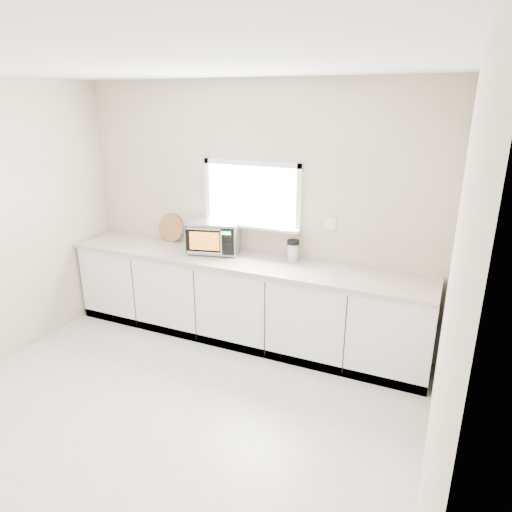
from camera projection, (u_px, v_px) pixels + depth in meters
The scene contains 8 objects.
ground at pixel (148, 435), 3.58m from camera, with size 4.00×4.00×0.00m, color beige.
back_wall at pixel (253, 211), 4.86m from camera, with size 4.00×0.17×2.70m.
cabinets at pixel (241, 301), 4.91m from camera, with size 3.92×0.60×0.88m, color white.
countertop at pixel (241, 261), 4.75m from camera, with size 3.92×0.64×0.04m, color beige.
microwave at pixel (215, 235), 4.93m from camera, with size 0.62×0.54×0.35m.
knife_block at pixel (204, 240), 4.90m from camera, with size 0.15×0.25×0.34m.
cutting_board at pixel (171, 228), 5.30m from camera, with size 0.33×0.33×0.02m, color #AA6841.
coffee_grinder at pixel (293, 251), 4.65m from camera, with size 0.16×0.16×0.23m.
Camera 1 is at (1.97, -2.33, 2.49)m, focal length 32.00 mm.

